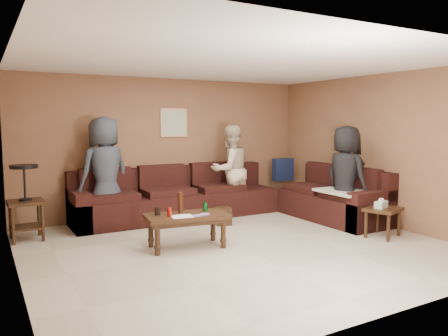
% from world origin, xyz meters
% --- Properties ---
extents(room, '(5.60, 5.50, 2.50)m').
position_xyz_m(room, '(0.00, 0.00, 1.66)').
color(room, beige).
rests_on(room, ground).
extents(sectional_sofa, '(4.65, 2.90, 0.97)m').
position_xyz_m(sectional_sofa, '(0.81, 1.52, 0.33)').
color(sectional_sofa, black).
rests_on(sectional_sofa, ground).
extents(coffee_table, '(1.18, 0.70, 0.75)m').
position_xyz_m(coffee_table, '(-0.64, 0.31, 0.39)').
color(coffee_table, '#331E11').
rests_on(coffee_table, ground).
extents(end_table_left, '(0.49, 0.49, 1.10)m').
position_xyz_m(end_table_left, '(-2.52, 1.79, 0.58)').
color(end_table_left, '#331E11').
rests_on(end_table_left, ground).
extents(side_table_right, '(0.65, 0.59, 0.59)m').
position_xyz_m(side_table_right, '(2.14, -0.62, 0.39)').
color(side_table_right, '#331E11').
rests_on(side_table_right, ground).
extents(waste_bin, '(0.29, 0.29, 0.29)m').
position_xyz_m(waste_bin, '(0.45, 1.23, 0.15)').
color(waste_bin, '#331E11').
rests_on(waste_bin, ground).
extents(wall_art, '(0.52, 0.04, 0.52)m').
position_xyz_m(wall_art, '(0.10, 2.48, 1.70)').
color(wall_art, tan).
rests_on(wall_art, ground).
extents(person_left, '(1.03, 0.84, 1.81)m').
position_xyz_m(person_left, '(-1.30, 2.04, 0.90)').
color(person_left, '#2F3642').
rests_on(person_left, ground).
extents(person_middle, '(0.86, 0.70, 1.66)m').
position_xyz_m(person_middle, '(0.97, 1.90, 0.83)').
color(person_middle, '#C9B495').
rests_on(person_middle, ground).
extents(person_right, '(0.55, 0.82, 1.65)m').
position_xyz_m(person_right, '(2.16, 0.17, 0.83)').
color(person_right, black).
rests_on(person_right, ground).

